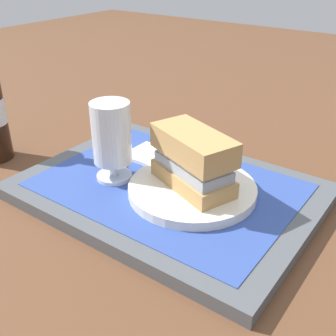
{
  "coord_description": "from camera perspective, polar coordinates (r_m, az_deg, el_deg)",
  "views": [
    {
      "loc": [
        -0.33,
        0.45,
        0.35
      ],
      "look_at": [
        0.0,
        0.0,
        0.05
      ],
      "focal_mm": 44.66,
      "sensor_mm": 36.0,
      "label": 1
    }
  ],
  "objects": [
    {
      "name": "placemat",
      "position": [
        0.65,
        -0.0,
        -2.3
      ],
      "size": [
        0.38,
        0.27,
        0.0
      ],
      "primitive_type": "cube",
      "color": "#2D4793",
      "rests_on": "tray"
    },
    {
      "name": "sandwich",
      "position": [
        0.6,
        3.08,
        1.22
      ],
      "size": [
        0.14,
        0.11,
        0.08
      ],
      "rotation": [
        0.0,
        0.0,
        -0.37
      ],
      "color": "tan",
      "rests_on": "plate"
    },
    {
      "name": "beer_glass",
      "position": [
        0.64,
        -7.7,
        4.29
      ],
      "size": [
        0.06,
        0.06,
        0.12
      ],
      "color": "silver",
      "rests_on": "placemat"
    },
    {
      "name": "ground_plane",
      "position": [
        0.66,
        -0.0,
        -3.85
      ],
      "size": [
        3.0,
        3.0,
        0.0
      ],
      "primitive_type": "plane",
      "color": "brown"
    },
    {
      "name": "tray",
      "position": [
        0.65,
        -0.0,
        -3.1
      ],
      "size": [
        0.44,
        0.32,
        0.02
      ],
      "primitive_type": "cube",
      "color": "#4C5156",
      "rests_on": "ground_plane"
    },
    {
      "name": "napkin_folded",
      "position": [
        0.72,
        -1.92,
        1.66
      ],
      "size": [
        0.09,
        0.07,
        0.01
      ],
      "primitive_type": "cube",
      "color": "white",
      "rests_on": "placemat"
    },
    {
      "name": "plate",
      "position": [
        0.62,
        3.15,
        -3.04
      ],
      "size": [
        0.19,
        0.19,
        0.01
      ],
      "primitive_type": "cylinder",
      "color": "silver",
      "rests_on": "placemat"
    }
  ]
}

